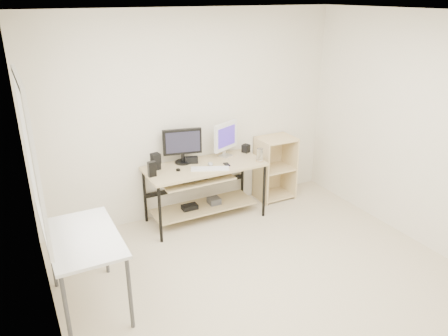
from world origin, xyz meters
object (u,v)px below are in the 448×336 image
side_table (84,244)px  black_monitor (182,144)px  audio_controller (152,169)px  white_imac (226,137)px  desk (203,181)px  shelf_unit (274,167)px

side_table → black_monitor: bearing=40.5°
side_table → audio_controller: size_ratio=5.48×
side_table → white_imac: (2.06, 1.22, 0.34)m
desk → side_table: 1.97m
desk → white_imac: size_ratio=3.28×
shelf_unit → black_monitor: size_ratio=1.85×
black_monitor → white_imac: bearing=9.0°
side_table → shelf_unit: shelf_unit is taller
side_table → desk: bearing=32.7°
desk → white_imac: 0.65m
side_table → audio_controller: audio_controller is taller
side_table → white_imac: white_imac is taller
shelf_unit → black_monitor: (-1.36, 0.03, 0.55)m
audio_controller → white_imac: bearing=6.4°
side_table → shelf_unit: 3.09m
desk → white_imac: bearing=21.5°
audio_controller → shelf_unit: bearing=1.9°
desk → black_monitor: (-0.18, 0.19, 0.47)m
audio_controller → side_table: bearing=-138.4°
shelf_unit → audio_controller: bearing=-173.7°
side_table → white_imac: size_ratio=2.19×
side_table → white_imac: 2.42m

